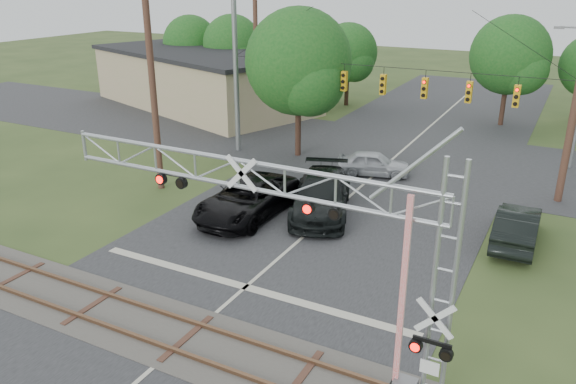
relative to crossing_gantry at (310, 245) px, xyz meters
The scene contains 13 objects.
ground 6.46m from the crossing_gantry, 159.47° to the right, with size 160.00×160.00×0.00m, color #334620.
road_main 10.43m from the crossing_gantry, 117.66° to the left, with size 14.00×90.00×0.02m, color #262629.
road_cross 23.21m from the crossing_gantry, 101.09° to the left, with size 90.00×12.00×0.02m, color #262629.
railroad_track 6.23m from the crossing_gantry, behind, with size 90.00×3.20×0.17m.
crossing_gantry is the anchor object (origin of this frame).
traffic_signal_span 18.73m from the crossing_gantry, 100.80° to the left, with size 19.34×0.36×11.50m.
pickup_black 12.81m from the crossing_gantry, 129.14° to the left, with size 2.87×6.22×1.73m, color black.
car_dark 12.90m from the crossing_gantry, 112.89° to the left, with size 2.58×6.34×1.84m, color black.
sedan_silver 18.73m from the crossing_gantry, 104.12° to the left, with size 1.64×4.08×1.39m, color #B1B4B9.
suv_dark 13.37m from the crossing_gantry, 72.74° to the left, with size 1.67×4.79×1.58m, color black.
commercial_building 37.16m from the crossing_gantry, 129.85° to the left, with size 22.52×16.48×4.74m.
utility_poles 20.91m from the crossing_gantry, 95.39° to the left, with size 26.42×29.80×13.36m.
treeline 30.96m from the crossing_gantry, 95.62° to the left, with size 50.51×28.70×9.86m.
Camera 1 is at (9.62, -9.54, 10.60)m, focal length 35.00 mm.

